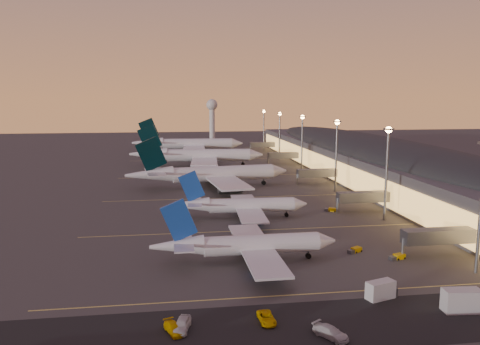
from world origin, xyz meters
name	(u,v)px	position (x,y,z in m)	size (l,w,h in m)	color
ground	(256,225)	(0.00, 0.00, 0.00)	(700.00, 700.00, 0.00)	#3C3937
airliner_narrow_south	(246,245)	(-7.25, -27.70, 3.58)	(38.66, 34.41, 13.86)	silver
airliner_narrow_north	(240,206)	(-3.34, 7.89, 3.56)	(38.52, 34.37, 13.78)	silver
airliner_wide_near	(210,174)	(-8.20, 54.18, 5.10)	(61.88, 56.84, 19.80)	silver
airliner_wide_mid	(197,155)	(-10.04, 110.44, 5.41)	(65.67, 59.99, 21.00)	silver
airliner_wide_far	(188,144)	(-12.53, 167.94, 5.57)	(67.67, 61.70, 21.65)	silver
terminal_building	(367,155)	(61.84, 72.47, 8.78)	(56.35, 255.00, 17.46)	#45454A
light_masts	(316,137)	(36.00, 65.00, 17.55)	(2.20, 217.20, 25.90)	slate
radar_tower	(212,112)	(10.00, 260.00, 21.87)	(9.00, 9.00, 32.50)	silver
service_lane	(322,325)	(0.00, -56.00, 0.01)	(260.00, 16.00, 0.01)	black
lane_markings	(236,195)	(0.00, 40.00, 0.01)	(90.00, 180.36, 0.00)	#D8C659
baggage_tug_a	(397,257)	(24.64, -30.47, 0.49)	(3.83, 2.38, 1.07)	#D6A501
baggage_tug_b	(355,250)	(17.49, -24.99, 0.47)	(3.66, 2.81, 1.03)	#D6A501
baggage_tug_c	(331,210)	(24.73, 11.80, 0.47)	(3.66, 2.91, 1.03)	#D6A501
catering_truck_a	(382,290)	(12.82, -48.40, 1.43)	(5.81, 3.60, 3.06)	silver
catering_truck_b	(464,301)	(23.52, -54.93, 1.71)	(6.69, 3.09, 3.65)	silver
service_van_a	(182,324)	(-20.80, -54.68, 0.88)	(2.08, 5.17, 1.76)	silver
service_van_b	(174,328)	(-22.00, -55.26, 0.68)	(1.90, 4.67, 1.36)	#D6A501
service_van_c	(331,332)	(-0.07, -59.82, 0.80)	(2.23, 5.50, 1.59)	silver
service_van_d	(267,318)	(-8.12, -53.99, 0.68)	(2.24, 4.87, 1.35)	#D6A501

